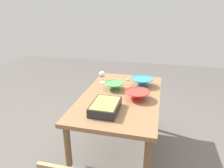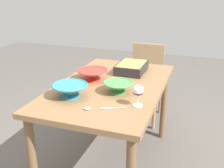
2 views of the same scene
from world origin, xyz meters
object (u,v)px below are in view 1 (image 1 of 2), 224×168
mixing_bowl (114,86)px  small_bowl (142,82)px  dining_table (121,103)px  serving_bowl (137,95)px  casserole_dish (105,106)px  wine_glass (102,75)px  serving_spoon (123,80)px

mixing_bowl → small_bowl: (-0.18, 0.29, 0.01)m
dining_table → serving_bowl: bearing=73.5°
mixing_bowl → casserole_dish: bearing=4.2°
dining_table → small_bowl: 0.39m
casserole_dish → small_bowl: 0.72m
dining_table → mixing_bowl: (-0.13, -0.10, 0.14)m
dining_table → casserole_dish: 0.39m
wine_glass → casserole_dish: (0.66, 0.22, -0.06)m
serving_bowl → casserole_dish: bearing=-38.5°
casserole_dish → mixing_bowl: 0.49m
serving_spoon → mixing_bowl: bearing=-7.6°
casserole_dish → serving_spoon: casserole_dish is taller
casserole_dish → wine_glass: bearing=-161.3°
casserole_dish → mixing_bowl: same height
mixing_bowl → serving_bowl: bearing=56.6°
wine_glass → mixing_bowl: bearing=47.5°
small_bowl → wine_glass: bearing=-88.6°
wine_glass → serving_spoon: (-0.13, 0.23, -0.09)m
wine_glass → serving_spoon: 0.28m
mixing_bowl → small_bowl: 0.34m
dining_table → casserole_dish: size_ratio=4.08×
serving_bowl → serving_spoon: 0.55m
wine_glass → serving_bowl: bearing=52.7°
mixing_bowl → dining_table: bearing=38.2°
dining_table → serving_bowl: 0.23m
mixing_bowl → serving_spoon: size_ratio=0.86×
serving_bowl → serving_spoon: serving_bowl is taller
casserole_dish → mixing_bowl: bearing=-175.8°
wine_glass → small_bowl: 0.48m
casserole_dish → small_bowl: size_ratio=1.31×
casserole_dish → dining_table: bearing=169.2°
dining_table → serving_spoon: bearing=-171.9°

